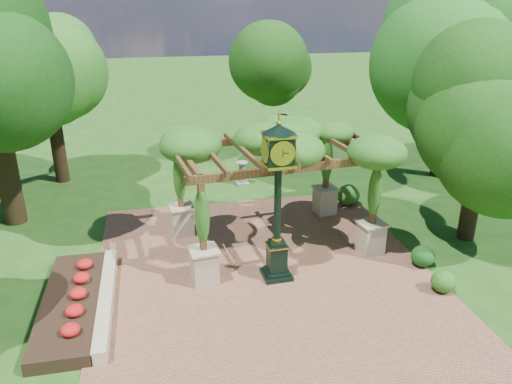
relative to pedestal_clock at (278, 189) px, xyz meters
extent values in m
plane|color=#1E4714|center=(-0.30, -0.96, -2.86)|extent=(120.00, 120.00, 0.00)
cube|color=brown|center=(-0.30, 0.04, -2.84)|extent=(10.00, 12.00, 0.04)
cube|color=#C6B793|center=(-4.90, -0.46, -2.66)|extent=(0.35, 5.00, 0.40)
cube|color=red|center=(-5.80, -0.46, -2.68)|extent=(1.50, 5.00, 0.36)
cube|color=black|center=(0.00, 0.00, -2.76)|extent=(0.87, 0.87, 0.13)
cube|color=black|center=(0.00, 0.00, -2.19)|extent=(0.55, 0.55, 0.94)
cube|color=gold|center=(0.00, 0.00, -1.77)|extent=(0.61, 0.61, 0.04)
cylinder|color=black|center=(0.00, 0.00, -0.41)|extent=(0.22, 0.22, 2.41)
cube|color=black|center=(0.00, 0.00, 1.16)|extent=(0.76, 0.76, 0.73)
cylinder|color=beige|center=(0.02, -0.37, 1.16)|extent=(0.63, 0.06, 0.63)
cone|color=black|center=(0.00, 0.00, 1.73)|extent=(0.98, 0.98, 0.26)
sphere|color=gold|center=(0.00, 0.00, 1.89)|extent=(0.15, 0.15, 0.15)
cube|color=tan|center=(-2.14, 0.19, -2.32)|extent=(0.81, 0.81, 1.00)
cube|color=#50381B|center=(-2.14, 0.19, -0.73)|extent=(0.20, 0.20, 2.06)
cube|color=tan|center=(3.39, 0.88, -2.32)|extent=(0.81, 0.81, 1.00)
cube|color=#50381B|center=(3.39, 0.88, -0.73)|extent=(0.20, 0.20, 2.06)
cube|color=tan|center=(-2.56, 3.50, -2.32)|extent=(0.81, 0.81, 1.00)
cube|color=#50381B|center=(-2.56, 3.50, -0.73)|extent=(0.20, 0.20, 2.06)
cube|color=tan|center=(2.97, 4.20, -2.32)|extent=(0.81, 0.81, 1.00)
cube|color=#50381B|center=(2.97, 4.20, -0.73)|extent=(0.20, 0.20, 2.06)
cube|color=#50381B|center=(0.62, 0.54, 0.39)|extent=(6.43, 0.96, 0.25)
cube|color=#50381B|center=(0.21, 3.85, 0.39)|extent=(6.43, 0.96, 0.25)
ellipsoid|color=#255819|center=(0.42, 2.19, 0.69)|extent=(6.91, 4.79, 1.11)
cube|color=gray|center=(0.44, 8.07, -2.81)|extent=(0.64, 0.64, 0.10)
cylinder|color=gray|center=(0.44, 8.07, -2.34)|extent=(0.33, 0.33, 0.94)
cylinder|color=gray|center=(0.44, 8.07, -1.84)|extent=(0.60, 0.60, 0.05)
ellipsoid|color=#245B1A|center=(4.44, -1.75, -2.51)|extent=(0.74, 0.74, 0.62)
ellipsoid|color=#154914|center=(4.61, -0.31, -2.49)|extent=(0.94, 0.94, 0.66)
ellipsoid|color=#2A5F1B|center=(4.16, 4.78, -2.40)|extent=(0.97, 0.97, 0.85)
cylinder|color=black|center=(-8.59, 5.90, -1.03)|extent=(0.78, 0.78, 3.66)
cylinder|color=black|center=(-7.52, 10.20, -1.55)|extent=(0.60, 0.60, 2.63)
ellipsoid|color=#275C1A|center=(-7.52, 10.20, 1.84)|extent=(4.09, 4.09, 4.15)
cylinder|color=#322314|center=(3.15, 11.55, -1.72)|extent=(0.56, 0.56, 2.28)
ellipsoid|color=#183D0F|center=(3.15, 11.55, 1.22)|extent=(3.52, 3.52, 3.60)
cylinder|color=black|center=(9.71, 7.34, -1.10)|extent=(0.73, 0.73, 3.51)
ellipsoid|color=#1F5C1A|center=(9.71, 7.34, 3.43)|extent=(5.64, 5.64, 5.55)
cylinder|color=#302013|center=(7.13, 1.21, -1.59)|extent=(0.58, 0.58, 2.53)
ellipsoid|color=#194310|center=(7.13, 1.21, 1.67)|extent=(3.97, 3.97, 3.99)
camera|label=1|loc=(-3.29, -12.62, 5.07)|focal=35.00mm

